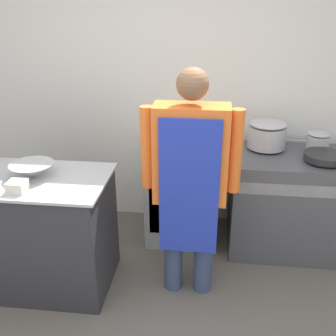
% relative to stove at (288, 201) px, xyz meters
% --- Properties ---
extents(wall_back, '(8.00, 0.05, 2.70)m').
position_rel_stove_xyz_m(wall_back, '(-1.06, 0.43, 0.91)').
color(wall_back, white).
rests_on(wall_back, ground_plane).
extents(prep_counter, '(1.21, 0.68, 0.91)m').
position_rel_stove_xyz_m(prep_counter, '(-2.02, -0.74, 0.02)').
color(prep_counter, '#2D2D33').
rests_on(prep_counter, ground_plane).
extents(stove, '(1.01, 0.70, 0.90)m').
position_rel_stove_xyz_m(stove, '(0.00, 0.00, 0.00)').
color(stove, '#4C4F56').
rests_on(stove, ground_plane).
extents(fridge_unit, '(0.64, 0.62, 0.90)m').
position_rel_stove_xyz_m(fridge_unit, '(-0.94, 0.07, 0.01)').
color(fridge_unit, '#A8ADB2').
rests_on(fridge_unit, ground_plane).
extents(person_cook, '(0.68, 0.24, 1.71)m').
position_rel_stove_xyz_m(person_cook, '(-0.84, -0.70, 0.54)').
color(person_cook, '#38476B').
rests_on(person_cook, ground_plane).
extents(mixing_bowl, '(0.31, 0.31, 0.10)m').
position_rel_stove_xyz_m(mixing_bowl, '(-1.97, -0.72, 0.52)').
color(mixing_bowl, '#B2B5BC').
rests_on(mixing_bowl, prep_counter).
extents(plastic_tub, '(0.12, 0.12, 0.07)m').
position_rel_stove_xyz_m(plastic_tub, '(-1.97, -0.95, 0.51)').
color(plastic_tub, silver).
rests_on(plastic_tub, prep_counter).
extents(stock_pot, '(0.32, 0.32, 0.24)m').
position_rel_stove_xyz_m(stock_pot, '(-0.23, 0.12, 0.58)').
color(stock_pot, '#B2B5BC').
rests_on(stock_pot, stove).
extents(saute_pan, '(0.32, 0.32, 0.05)m').
position_rel_stove_xyz_m(saute_pan, '(0.20, -0.12, 0.48)').
color(saute_pan, '#262628').
rests_on(saute_pan, stove).
extents(sauce_pot, '(0.19, 0.19, 0.15)m').
position_rel_stove_xyz_m(sauce_pot, '(0.20, 0.12, 0.53)').
color(sauce_pot, '#B2B5BC').
rests_on(sauce_pot, stove).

